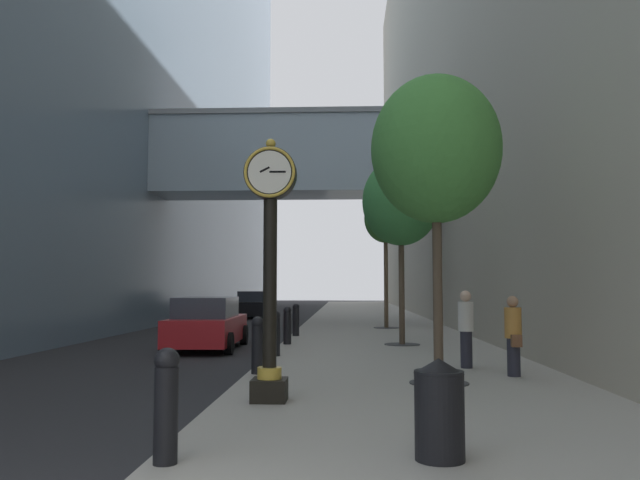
{
  "coord_description": "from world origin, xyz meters",
  "views": [
    {
      "loc": [
        2.08,
        -3.64,
        1.95
      ],
      "look_at": [
        0.99,
        22.24,
        3.85
      ],
      "focal_mm": 35.29,
      "sensor_mm": 36.0,
      "label": 1
    }
  ],
  "objects": [
    {
      "name": "street_tree_near",
      "position": [
        3.79,
        8.28,
        4.54
      ],
      "size": [
        2.47,
        2.47,
        5.84
      ],
      "color": "#333335",
      "rests_on": "sidewalk_right"
    },
    {
      "name": "bollard_fourth",
      "position": [
        0.23,
        12.73,
        0.75
      ],
      "size": [
        0.26,
        0.26,
        1.17
      ],
      "color": "black",
      "rests_on": "sidewalk_right"
    },
    {
      "name": "car_black_near",
      "position": [
        -3.59,
        34.87,
        0.8
      ],
      "size": [
        2.08,
        4.51,
        1.63
      ],
      "color": "black",
      "rests_on": "ground"
    },
    {
      "name": "pedestrian_walking",
      "position": [
        5.44,
        9.26,
        0.98
      ],
      "size": [
        0.35,
        0.46,
        1.61
      ],
      "color": "#23232D",
      "rests_on": "sidewalk_right"
    },
    {
      "name": "pedestrian_by_clock",
      "position": [
        4.73,
        10.53,
        1.05
      ],
      "size": [
        0.43,
        0.43,
        1.71
      ],
      "color": "#23232D",
      "rests_on": "sidewalk_right"
    },
    {
      "name": "street_clock",
      "position": [
        0.86,
        6.34,
        2.43
      ],
      "size": [
        0.84,
        0.55,
        4.19
      ],
      "color": "black",
      "rests_on": "sidewalk_right"
    },
    {
      "name": "bollard_third",
      "position": [
        0.23,
        9.43,
        0.75
      ],
      "size": [
        0.26,
        0.26,
        1.17
      ],
      "color": "black",
      "rests_on": "sidewalk_right"
    },
    {
      "name": "street_tree_mid_far",
      "position": [
        3.79,
        23.79,
        4.84
      ],
      "size": [
        1.87,
        1.87,
        5.84
      ],
      "color": "#333335",
      "rests_on": "sidewalk_right"
    },
    {
      "name": "sidewalk_right",
      "position": [
        3.29,
        30.0,
        0.07
      ],
      "size": [
        6.58,
        80.0,
        0.14
      ],
      "primitive_type": "cube",
      "color": "#9E998E",
      "rests_on": "ground"
    },
    {
      "name": "bollard_nearest",
      "position": [
        0.23,
        2.83,
        0.75
      ],
      "size": [
        0.26,
        0.26,
        1.17
      ],
      "color": "black",
      "rests_on": "sidewalk_right"
    },
    {
      "name": "car_red_mid",
      "position": [
        -2.22,
        15.68,
        0.78
      ],
      "size": [
        2.15,
        4.64,
        1.61
      ],
      "color": "#AD191E",
      "rests_on": "ground"
    },
    {
      "name": "bollard_sixth",
      "position": [
        0.23,
        19.33,
        0.75
      ],
      "size": [
        0.26,
        0.26,
        1.17
      ],
      "color": "black",
      "rests_on": "sidewalk_right"
    },
    {
      "name": "street_tree_mid_near",
      "position": [
        3.79,
        16.04,
        4.58
      ],
      "size": [
        2.42,
        2.42,
        5.85
      ],
      "color": "#333335",
      "rests_on": "sidewalk_right"
    },
    {
      "name": "trash_bin",
      "position": [
        3.05,
        3.08,
        0.68
      ],
      "size": [
        0.53,
        0.53,
        1.05
      ],
      "color": "black",
      "rests_on": "sidewalk_right"
    },
    {
      "name": "bollard_fifth",
      "position": [
        0.23,
        16.03,
        0.75
      ],
      "size": [
        0.26,
        0.26,
        1.17
      ],
      "color": "black",
      "rests_on": "sidewalk_right"
    },
    {
      "name": "ground_plane",
      "position": [
        0.0,
        27.0,
        0.0
      ],
      "size": [
        110.0,
        110.0,
        0.0
      ],
      "primitive_type": "plane",
      "color": "#262628",
      "rests_on": "ground"
    },
    {
      "name": "building_block_right",
      "position": [
        11.08,
        30.0,
        16.51
      ],
      "size": [
        9.0,
        80.0,
        33.01
      ],
      "color": "#A89E89",
      "rests_on": "ground"
    }
  ]
}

